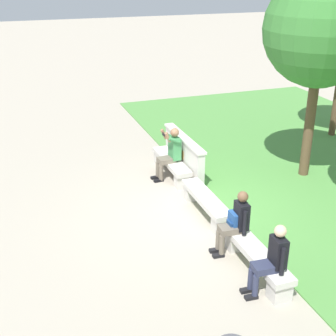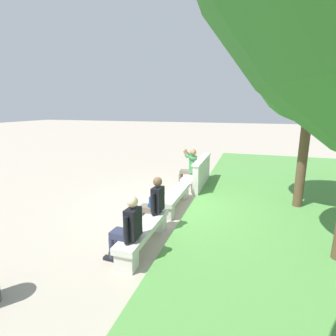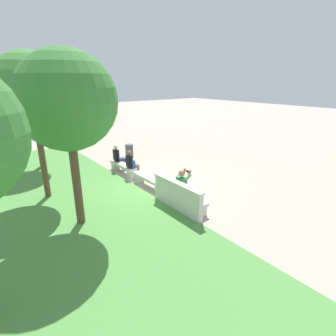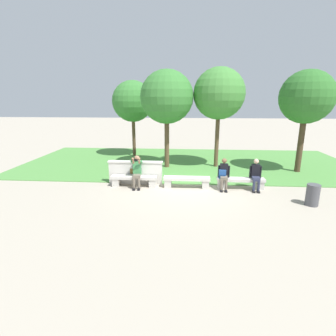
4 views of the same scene
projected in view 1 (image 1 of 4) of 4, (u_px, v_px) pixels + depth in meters
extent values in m
plane|color=#A89E8C|center=(205.00, 214.00, 10.24)|extent=(80.00, 80.00, 0.00)
cube|color=beige|center=(171.00, 161.00, 11.99)|extent=(1.91, 0.40, 0.12)
cube|color=beige|center=(162.00, 158.00, 12.75)|extent=(0.28, 0.34, 0.33)
cube|color=beige|center=(182.00, 181.00, 11.41)|extent=(0.28, 0.34, 0.33)
cube|color=beige|center=(206.00, 199.00, 10.09)|extent=(1.91, 0.40, 0.12)
cube|color=beige|center=(192.00, 193.00, 10.85)|extent=(0.28, 0.34, 0.33)
cube|color=beige|center=(221.00, 225.00, 9.51)|extent=(0.28, 0.34, 0.33)
cube|color=beige|center=(257.00, 253.00, 8.19)|extent=(1.91, 0.40, 0.12)
cube|color=beige|center=(236.00, 241.00, 8.95)|extent=(0.28, 0.34, 0.33)
cube|color=beige|center=(279.00, 290.00, 7.61)|extent=(0.28, 0.34, 0.33)
cube|color=beige|center=(184.00, 156.00, 12.06)|extent=(2.29, 0.18, 0.95)
cube|color=silver|center=(184.00, 138.00, 11.85)|extent=(2.35, 0.24, 0.06)
cube|color=brown|center=(180.00, 153.00, 11.98)|extent=(0.44, 0.02, 0.22)
cube|color=black|center=(155.00, 177.00, 11.93)|extent=(0.12, 0.25, 0.06)
cylinder|color=#6B6051|center=(158.00, 169.00, 11.87)|extent=(0.11, 0.11, 0.42)
cube|color=black|center=(158.00, 180.00, 11.77)|extent=(0.12, 0.25, 0.06)
cylinder|color=#6B6051|center=(161.00, 172.00, 11.71)|extent=(0.11, 0.11, 0.42)
cube|color=#6B6051|center=(166.00, 160.00, 11.75)|extent=(0.33, 0.44, 0.12)
cube|color=#3D894C|center=(175.00, 148.00, 11.72)|extent=(0.36, 0.25, 0.56)
sphere|color=#9E7051|center=(175.00, 132.00, 11.56)|extent=(0.22, 0.22, 0.22)
cylinder|color=#3D894C|center=(168.00, 135.00, 11.73)|extent=(0.11, 0.32, 0.21)
cylinder|color=#9E7051|center=(164.00, 134.00, 11.59)|extent=(0.09, 0.19, 0.27)
cylinder|color=#3D894C|center=(174.00, 140.00, 11.41)|extent=(0.11, 0.32, 0.21)
cylinder|color=#9E7051|center=(168.00, 137.00, 11.38)|extent=(0.11, 0.19, 0.27)
cube|color=black|center=(164.00, 134.00, 11.45)|extent=(0.15, 0.02, 0.08)
cube|color=black|center=(215.00, 250.00, 8.91)|extent=(0.11, 0.23, 0.06)
cylinder|color=#6B6051|center=(218.00, 240.00, 8.84)|extent=(0.10, 0.10, 0.42)
cube|color=black|center=(218.00, 255.00, 8.75)|extent=(0.11, 0.23, 0.06)
cylinder|color=#6B6051|center=(222.00, 245.00, 8.68)|extent=(0.10, 0.10, 0.42)
cube|color=#6B6051|center=(230.00, 229.00, 8.70)|extent=(0.30, 0.42, 0.12)
cube|color=black|center=(241.00, 215.00, 8.65)|extent=(0.33, 0.22, 0.52)
sphere|color=brown|center=(243.00, 197.00, 8.49)|extent=(0.20, 0.20, 0.20)
cylinder|color=black|center=(236.00, 213.00, 8.84)|extent=(0.08, 0.08, 0.48)
cylinder|color=black|center=(245.00, 223.00, 8.49)|extent=(0.08, 0.08, 0.48)
cube|color=black|center=(247.00, 290.00, 7.82)|extent=(0.11, 0.23, 0.06)
cylinder|color=#2D334C|center=(251.00, 279.00, 7.75)|extent=(0.10, 0.10, 0.42)
cube|color=black|center=(251.00, 297.00, 7.66)|extent=(0.11, 0.23, 0.06)
cylinder|color=#2D334C|center=(255.00, 286.00, 7.59)|extent=(0.10, 0.10, 0.42)
cube|color=#2D334C|center=(264.00, 267.00, 7.61)|extent=(0.31, 0.42, 0.12)
cube|color=black|center=(278.00, 252.00, 7.56)|extent=(0.33, 0.22, 0.52)
sphere|color=beige|center=(280.00, 231.00, 7.40)|extent=(0.20, 0.20, 0.20)
cylinder|color=black|center=(271.00, 248.00, 7.75)|extent=(0.08, 0.08, 0.48)
cylinder|color=black|center=(283.00, 261.00, 7.40)|extent=(0.08, 0.08, 0.48)
cube|color=#234C8C|center=(236.00, 221.00, 8.74)|extent=(0.28, 0.20, 0.36)
cube|color=navy|center=(230.00, 225.00, 8.73)|extent=(0.20, 0.06, 0.16)
torus|color=black|center=(236.00, 212.00, 8.66)|extent=(0.10, 0.02, 0.10)
cylinder|color=brown|center=(310.00, 122.00, 11.58)|extent=(0.25, 0.25, 2.86)
sphere|color=#387A33|center=(322.00, 29.00, 10.68)|extent=(2.69, 2.69, 2.69)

